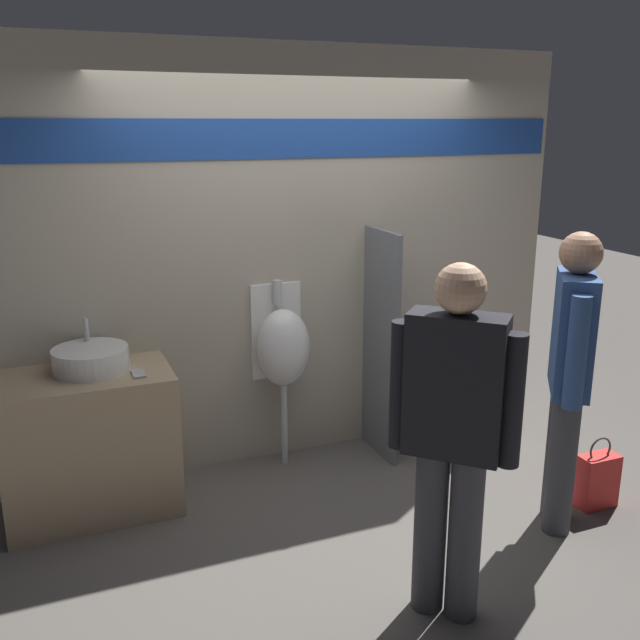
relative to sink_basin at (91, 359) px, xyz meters
The scene contains 11 objects.
ground_plane 1.67m from the sink_basin, 14.20° to the right, with size 16.00×16.00×0.00m, color #5B5651.
display_wall 1.44m from the sink_basin, 10.83° to the left, with size 3.86×0.07×2.70m.
sink_counter 0.50m from the sink_basin, 130.76° to the right, with size 0.96×0.57×0.85m.
sink_basin is the anchor object (origin of this frame).
cell_phone 0.30m from the sink_basin, 35.88° to the right, with size 0.07×0.14×0.01m.
divider_near_counter 1.86m from the sink_basin, ahead, with size 0.03×0.48×1.55m.
urinal_near_counter 1.20m from the sink_basin, ahead, with size 0.36×0.29×1.24m.
toilet 2.59m from the sink_basin, ahead, with size 0.39×0.55×0.86m.
person_in_vest 2.14m from the sink_basin, 49.73° to the right, with size 0.44×0.44×1.67m.
person_with_lanyard 2.67m from the sink_basin, 27.18° to the right, with size 0.40×0.49×1.68m.
shopping_bag 3.06m from the sink_basin, 22.95° to the right, with size 0.24×0.13×0.44m.
Camera 1 is at (-1.60, -3.73, 2.23)m, focal length 40.00 mm.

